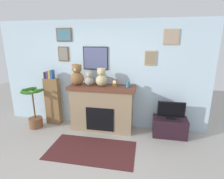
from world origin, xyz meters
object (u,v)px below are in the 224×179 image
object	(u,v)px
fireplace	(102,108)
television	(171,110)
teddy_bear_grey	(89,79)
teddy_bear_tan	(102,78)
candle_jar	(128,84)
tv_stand	(170,127)
mantel_clock	(115,83)
teddy_bear_brown	(77,76)
potted_plant	(34,112)
bookshelf	(53,100)

from	to	relation	value
fireplace	television	xyz separation A→B (m)	(1.59, -0.05, 0.07)
teddy_bear_grey	television	bearing A→B (deg)	-0.85
fireplace	teddy_bear_tan	distance (m)	0.74
television	candle_jar	xyz separation A→B (m)	(-0.98, 0.03, 0.55)
tv_stand	mantel_clock	world-z (taller)	mantel_clock
teddy_bear_brown	teddy_bear_tan	world-z (taller)	teddy_bear_brown
potted_plant	candle_jar	world-z (taller)	candle_jar
candle_jar	teddy_bear_brown	distance (m)	1.22
tv_stand	teddy_bear_brown	distance (m)	2.45
mantel_clock	teddy_bear_tan	xyz separation A→B (m)	(-0.31, 0.00, 0.10)
candle_jar	mantel_clock	bearing A→B (deg)	-179.78
fireplace	mantel_clock	xyz separation A→B (m)	(0.31, -0.02, 0.64)
bookshelf	teddy_bear_grey	distance (m)	1.19
potted_plant	tv_stand	world-z (taller)	potted_plant
teddy_bear_brown	teddy_bear_tan	distance (m)	0.59
television	teddy_bear_brown	xyz separation A→B (m)	(-2.19, 0.03, 0.71)
tv_stand	teddy_bear_tan	distance (m)	1.92
teddy_bear_grey	mantel_clock	bearing A→B (deg)	-0.07
potted_plant	mantel_clock	distance (m)	2.14
fireplace	teddy_bear_brown	bearing A→B (deg)	-178.23
television	teddy_bear_tan	xyz separation A→B (m)	(-1.59, 0.03, 0.67)
television	mantel_clock	distance (m)	1.41
mantel_clock	teddy_bear_tan	size ratio (longest dim) A/B	0.41
candle_jar	television	bearing A→B (deg)	-1.68
tv_stand	teddy_bear_tan	world-z (taller)	teddy_bear_tan
teddy_bear_grey	teddy_bear_tan	xyz separation A→B (m)	(0.30, -0.00, 0.04)
fireplace	bookshelf	world-z (taller)	bookshelf
television	mantel_clock	xyz separation A→B (m)	(-1.28, 0.03, 0.57)
television	candle_jar	distance (m)	1.12
mantel_clock	teddy_bear_grey	xyz separation A→B (m)	(-0.61, 0.00, 0.06)
fireplace	television	bearing A→B (deg)	-1.67
teddy_bear_brown	teddy_bear_tan	size ratio (longest dim) A/B	1.17
potted_plant	tv_stand	size ratio (longest dim) A/B	1.36
tv_stand	candle_jar	size ratio (longest dim) A/B	5.43
tv_stand	teddy_bear_brown	bearing A→B (deg)	179.30
candle_jar	teddy_bear_tan	xyz separation A→B (m)	(-0.61, -0.00, 0.13)
teddy_bear_brown	potted_plant	bearing A→B (deg)	-167.72
bookshelf	candle_jar	distance (m)	2.01
mantel_clock	teddy_bear_grey	size ratio (longest dim) A/B	0.53
teddy_bear_brown	teddy_bear_grey	size ratio (longest dim) A/B	1.49
bookshelf	teddy_bear_grey	bearing A→B (deg)	-4.08
television	candle_jar	world-z (taller)	candle_jar
teddy_bear_tan	candle_jar	bearing A→B (deg)	0.05
teddy_bear_grey	fireplace	bearing A→B (deg)	3.47
mantel_clock	fireplace	bearing A→B (deg)	176.48
fireplace	candle_jar	distance (m)	0.87
mantel_clock	teddy_bear_tan	bearing A→B (deg)	179.89
television	teddy_bear_grey	xyz separation A→B (m)	(-1.89, 0.03, 0.63)
mantel_clock	television	bearing A→B (deg)	-1.23
mantel_clock	teddy_bear_brown	xyz separation A→B (m)	(-0.90, 0.00, 0.14)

